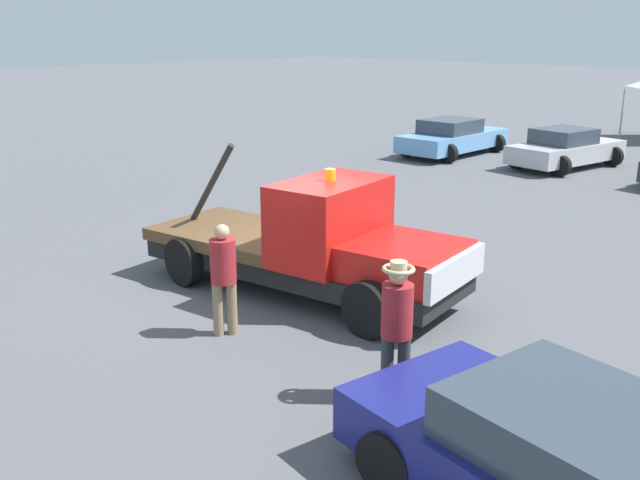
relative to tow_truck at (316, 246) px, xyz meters
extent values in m
plane|color=#545459|center=(-0.36, -0.06, -0.91)|extent=(160.00, 160.00, 0.00)
cube|color=black|center=(-0.36, -0.06, -0.38)|extent=(6.10, 2.78, 0.35)
cube|color=red|center=(1.73, 0.28, 0.07)|extent=(1.91, 2.01, 0.55)
cube|color=silver|center=(2.59, 0.42, 0.04)|extent=(0.42, 1.87, 0.50)
cube|color=red|center=(0.28, 0.05, 0.49)|extent=(1.61, 2.26, 1.38)
cube|color=brown|center=(-1.81, -0.29, -0.09)|extent=(3.23, 2.52, 0.22)
cylinder|color=black|center=(-2.42, -0.39, 0.79)|extent=(1.19, 0.31, 1.63)
cylinder|color=orange|center=(0.28, 0.05, 1.28)|extent=(0.18, 0.18, 0.20)
cylinder|color=black|center=(1.49, 1.24, -0.47)|extent=(0.88, 0.26, 0.88)
cylinder|color=black|center=(1.81, -0.71, -0.47)|extent=(0.88, 0.26, 0.88)
cylinder|color=black|center=(-2.40, 0.61, -0.47)|extent=(0.88, 0.26, 0.88)
cylinder|color=black|center=(-2.09, -1.34, -0.47)|extent=(0.88, 0.26, 0.88)
cube|color=#333D47|center=(6.07, -2.72, 0.18)|extent=(2.39, 2.04, 0.50)
cylinder|color=black|center=(4.73, -1.57, -0.57)|extent=(0.68, 0.22, 0.68)
cylinder|color=black|center=(4.46, -3.45, -0.57)|extent=(0.68, 0.22, 0.68)
cylinder|color=#38383D|center=(3.25, -1.99, -0.48)|extent=(0.16, 0.16, 0.86)
cylinder|color=#38383D|center=(3.37, -1.81, -0.48)|extent=(0.16, 0.16, 0.86)
cylinder|color=maroon|center=(3.31, -1.90, 0.29)|extent=(0.39, 0.39, 0.68)
sphere|color=tan|center=(3.31, -1.90, 0.75)|extent=(0.23, 0.23, 0.23)
torus|color=tan|center=(3.31, -1.90, 0.83)|extent=(0.41, 0.41, 0.06)
cylinder|color=tan|center=(3.31, -1.90, 0.87)|extent=(0.21, 0.21, 0.10)
cylinder|color=#847051|center=(0.16, -2.27, -0.48)|extent=(0.16, 0.16, 0.85)
cylinder|color=#847051|center=(0.27, -2.09, -0.48)|extent=(0.16, 0.16, 0.85)
cylinder|color=maroon|center=(0.21, -2.18, 0.28)|extent=(0.39, 0.39, 0.67)
sphere|color=tan|center=(0.21, -2.18, 0.73)|extent=(0.23, 0.23, 0.23)
cube|color=#669ED1|center=(-6.79, 13.95, -0.37)|extent=(2.01, 4.81, 0.60)
cube|color=#333D47|center=(-6.79, 13.71, 0.18)|extent=(1.72, 2.04, 0.50)
cylinder|color=black|center=(-7.73, 15.55, -0.57)|extent=(0.68, 0.22, 0.68)
cylinder|color=black|center=(-5.93, 15.59, -0.57)|extent=(0.68, 0.22, 0.68)
cylinder|color=black|center=(-7.66, 12.31, -0.57)|extent=(0.68, 0.22, 0.68)
cylinder|color=black|center=(-5.86, 12.35, -0.57)|extent=(0.68, 0.22, 0.68)
cube|color=#B7B7BC|center=(-2.58, 14.45, -0.37)|extent=(2.38, 4.55, 0.60)
cube|color=#333D47|center=(-2.61, 14.24, 0.18)|extent=(1.81, 2.03, 0.50)
cylinder|color=black|center=(-3.19, 16.04, -0.57)|extent=(0.68, 0.22, 0.68)
cylinder|color=black|center=(-1.53, 15.79, -0.57)|extent=(0.68, 0.22, 0.68)
cylinder|color=black|center=(-3.62, 13.12, -0.57)|extent=(0.68, 0.22, 0.68)
cylinder|color=black|center=(-1.96, 12.87, -0.57)|extent=(0.68, 0.22, 0.68)
cylinder|color=#9E9EA3|center=(-3.83, 21.81, 0.16)|extent=(0.07, 0.07, 2.13)
cube|color=black|center=(-2.84, 5.10, -0.89)|extent=(0.40, 0.40, 0.04)
cone|color=orange|center=(-2.84, 5.10, -0.63)|extent=(0.36, 0.36, 0.55)
camera|label=1|loc=(8.36, -8.32, 3.60)|focal=40.00mm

